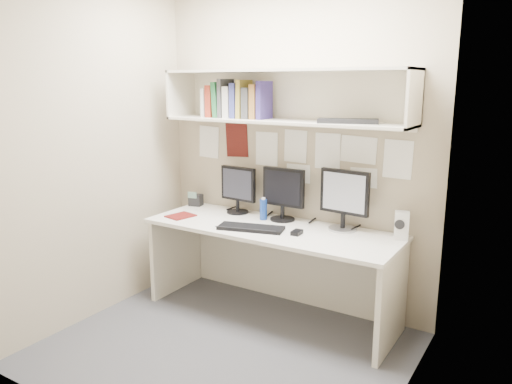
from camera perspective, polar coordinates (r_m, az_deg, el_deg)
The scene contains 19 objects.
floor at distance 3.66m, azimuth -3.66°, elevation -17.51°, with size 2.40×2.00×0.01m, color #414145.
wall_back at distance 4.06m, azimuth 4.32°, elevation 4.99°, with size 2.40×0.02×2.60m, color tan.
wall_front at distance 2.49m, azimuth -17.56°, elevation -0.32°, with size 2.40×0.02×2.60m, color tan.
wall_left at distance 4.03m, azimuth -18.03°, elevation 4.36°, with size 0.02×2.00×2.60m, color tan.
wall_right at distance 2.70m, azimuth 17.16°, elevation 0.70°, with size 0.02×2.00×2.60m, color tan.
desk at distance 3.99m, azimuth 1.74°, elevation -8.99°, with size 2.00×0.70×0.73m.
overhead_hutch at distance 3.90m, azimuth 3.46°, elevation 10.90°, with size 2.00×0.38×0.40m.
pinned_papers at distance 4.06m, azimuth 4.27°, elevation 4.28°, with size 1.92×0.01×0.48m, color white, non-canonical shape.
monitor_left at distance 4.23m, azimuth -2.06°, elevation 0.53°, with size 0.34×0.19×0.40m.
monitor_center at distance 4.01m, azimuth 3.14°, elevation 0.05°, with size 0.37×0.20×0.42m.
monitor_right at distance 3.79m, azimuth 10.05°, elevation -0.61°, with size 0.39×0.22×0.46m.
keyboard at distance 3.79m, azimuth -0.59°, elevation -4.13°, with size 0.50×0.18×0.02m, color black.
mouse at distance 3.68m, azimuth 4.69°, elevation -4.63°, with size 0.06×0.10×0.03m, color black.
speaker at distance 3.69m, azimuth 16.30°, elevation -3.69°, with size 0.12×0.13×0.20m.
blue_bottle at distance 4.04m, azimuth 0.85°, elevation -1.98°, with size 0.06×0.06×0.18m.
maroon_notebook at distance 4.20m, azimuth -8.60°, elevation -2.72°, with size 0.17×0.21×0.01m, color #5C120F.
desk_phone at distance 4.54m, azimuth -6.90°, elevation -0.89°, with size 0.13×0.12×0.13m.
book_stack at distance 4.08m, azimuth -2.26°, elevation 10.36°, with size 0.58×0.19×0.31m.
hutch_tray at distance 3.63m, azimuth 10.47°, elevation 7.99°, with size 0.42×0.16×0.03m, color black.
Camera 1 is at (1.86, -2.57, 1.82)m, focal length 35.00 mm.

